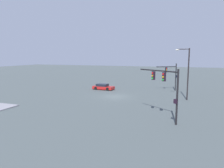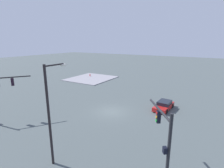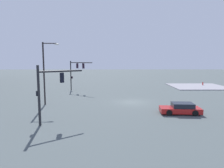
% 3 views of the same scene
% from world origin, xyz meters
% --- Properties ---
extents(ground_plane, '(196.17, 196.17, 0.00)m').
position_xyz_m(ground_plane, '(0.00, 0.00, 0.00)').
color(ground_plane, '#4B5455').
extents(sidewalk_corner, '(10.37, 11.53, 0.15)m').
position_xyz_m(sidewalk_corner, '(15.98, -16.19, 0.07)').
color(sidewalk_corner, gray).
rests_on(sidewalk_corner, ground).
extents(traffic_signal_near_corner, '(2.66, 3.86, 5.41)m').
position_xyz_m(traffic_signal_near_corner, '(-9.42, 8.62, 3.47)').
color(traffic_signal_near_corner, black).
rests_on(traffic_signal_near_corner, ground).
extents(streetlamp_curved_arm, '(0.31, 2.17, 8.11)m').
position_xyz_m(streetlamp_curved_arm, '(-1.46, 11.37, 4.67)').
color(streetlamp_curved_arm, black).
rests_on(streetlamp_curved_arm, ground).
extents(sedan_car_approaching, '(2.19, 4.44, 1.21)m').
position_xyz_m(sedan_car_approaching, '(-6.11, -4.70, 0.57)').
color(sedan_car_approaching, '#B21B1A').
rests_on(sedan_car_approaching, ground).
extents(fire_hydrant_on_curb, '(0.33, 0.22, 0.71)m').
position_xyz_m(fire_hydrant_on_curb, '(17.82, -18.08, 0.49)').
color(fire_hydrant_on_curb, red).
rests_on(fire_hydrant_on_curb, sidewalk_corner).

